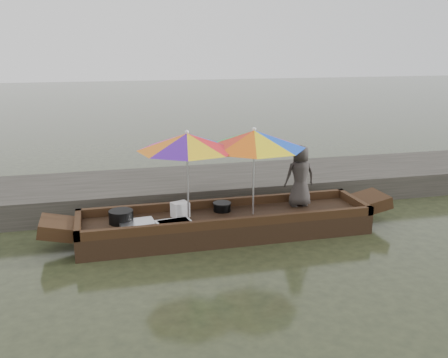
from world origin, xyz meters
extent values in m
plane|color=#262B1A|center=(0.00, 0.00, 0.00)|extent=(80.00, 80.00, 0.00)
cube|color=#2D2B26|center=(0.00, 2.20, 0.25)|extent=(22.00, 2.20, 0.50)
cube|color=black|center=(0.00, 0.00, 0.17)|extent=(5.08, 1.20, 0.35)
cylinder|color=black|center=(-1.79, 0.11, 0.46)|extent=(0.41, 0.41, 0.22)
cube|color=silver|center=(-0.95, -0.31, 0.39)|extent=(0.63, 0.48, 0.09)
cube|color=silver|center=(-1.54, -0.06, 0.38)|extent=(0.61, 0.46, 0.06)
cylinder|color=black|center=(0.01, 0.29, 0.42)|extent=(0.31, 0.31, 0.15)
cube|color=white|center=(-0.77, 0.18, 0.48)|extent=(0.34, 0.30, 0.26)
imported|color=#37322F|center=(1.48, 0.24, 0.93)|extent=(0.58, 0.39, 1.16)
camera|label=1|loc=(-2.07, -8.00, 3.26)|focal=40.00mm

